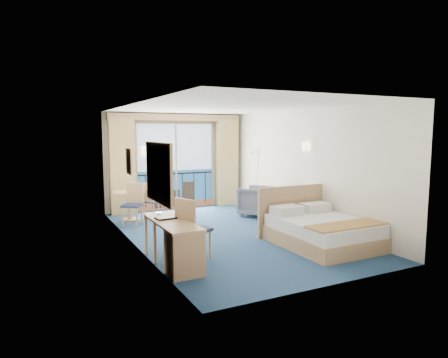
% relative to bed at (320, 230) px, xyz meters
% --- Properties ---
extents(floor, '(6.50, 6.50, 0.00)m').
position_rel_bed_xyz_m(floor, '(-1.22, 1.56, -0.29)').
color(floor, navy).
rests_on(floor, ground).
extents(room_walls, '(4.04, 6.54, 2.72)m').
position_rel_bed_xyz_m(room_walls, '(-1.22, 1.56, 1.48)').
color(room_walls, silver).
rests_on(room_walls, ground).
extents(balcony_door, '(2.36, 0.03, 2.52)m').
position_rel_bed_xyz_m(balcony_door, '(-1.22, 4.77, 0.85)').
color(balcony_door, navy).
rests_on(balcony_door, room_walls).
extents(curtain_left, '(0.65, 0.22, 2.55)m').
position_rel_bed_xyz_m(curtain_left, '(-2.77, 4.63, 0.98)').
color(curtain_left, tan).
rests_on(curtain_left, room_walls).
extents(curtain_right, '(0.65, 0.22, 2.55)m').
position_rel_bed_xyz_m(curtain_right, '(0.33, 4.63, 0.98)').
color(curtain_right, tan).
rests_on(curtain_right, room_walls).
extents(pelmet, '(3.80, 0.25, 0.18)m').
position_rel_bed_xyz_m(pelmet, '(-1.22, 4.66, 2.29)').
color(pelmet, tan).
rests_on(pelmet, room_walls).
extents(mirror, '(0.05, 1.25, 0.95)m').
position_rel_bed_xyz_m(mirror, '(-3.19, 0.06, 1.26)').
color(mirror, tan).
rests_on(mirror, room_walls).
extents(wall_print, '(0.04, 0.42, 0.52)m').
position_rel_bed_xyz_m(wall_print, '(-3.19, 2.01, 1.31)').
color(wall_print, tan).
rests_on(wall_print, room_walls).
extents(sconce_left, '(0.18, 0.18, 0.18)m').
position_rel_bed_xyz_m(sconce_left, '(-3.16, 0.96, 1.56)').
color(sconce_left, beige).
rests_on(sconce_left, room_walls).
extents(sconce_right, '(0.18, 0.18, 0.18)m').
position_rel_bed_xyz_m(sconce_right, '(0.72, 1.41, 1.56)').
color(sconce_right, beige).
rests_on(sconce_right, room_walls).
extents(bed, '(1.67, 1.99, 1.05)m').
position_rel_bed_xyz_m(bed, '(0.00, 0.00, 0.00)').
color(bed, tan).
rests_on(bed, ground).
extents(nightstand, '(0.39, 0.37, 0.51)m').
position_rel_bed_xyz_m(nightstand, '(0.57, 1.24, -0.04)').
color(nightstand, tan).
rests_on(nightstand, ground).
extents(phone, '(0.17, 0.13, 0.07)m').
position_rel_bed_xyz_m(phone, '(0.60, 1.20, 0.25)').
color(phone, silver).
rests_on(phone, nightstand).
extents(armchair, '(1.17, 1.18, 0.78)m').
position_rel_bed_xyz_m(armchair, '(0.33, 2.86, 0.09)').
color(armchair, '#4E515F').
rests_on(armchair, ground).
extents(floor_lamp, '(0.23, 0.23, 1.66)m').
position_rel_bed_xyz_m(floor_lamp, '(0.62, 3.71, 0.96)').
color(floor_lamp, silver).
rests_on(floor_lamp, ground).
extents(desk, '(0.54, 1.56, 0.73)m').
position_rel_bed_xyz_m(desk, '(-2.94, -0.24, 0.11)').
color(desk, tan).
rests_on(desk, ground).
extents(desk_chair, '(0.62, 0.61, 1.08)m').
position_rel_bed_xyz_m(desk_chair, '(-2.59, 0.25, 0.32)').
color(desk_chair, '#212A4D').
rests_on(desk_chair, ground).
extents(folder, '(0.34, 0.26, 0.03)m').
position_rel_bed_xyz_m(folder, '(-2.98, 0.41, 0.45)').
color(folder, black).
rests_on(folder, desk).
extents(desk_lamp, '(0.11, 0.11, 0.42)m').
position_rel_bed_xyz_m(desk_lamp, '(-2.97, 0.80, 0.75)').
color(desk_lamp, silver).
rests_on(desk_lamp, desk).
extents(round_table, '(0.80, 0.80, 0.72)m').
position_rel_bed_xyz_m(round_table, '(-2.77, 3.84, 0.25)').
color(round_table, tan).
rests_on(round_table, ground).
extents(table_chair_a, '(0.54, 0.53, 0.91)m').
position_rel_bed_xyz_m(table_chair_a, '(-2.26, 3.76, 0.22)').
color(table_chair_a, '#212A4D').
rests_on(table_chair_a, ground).
extents(table_chair_b, '(0.59, 0.60, 0.99)m').
position_rel_bed_xyz_m(table_chair_b, '(-2.81, 3.31, 0.26)').
color(table_chair_b, '#212A4D').
rests_on(table_chair_b, ground).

